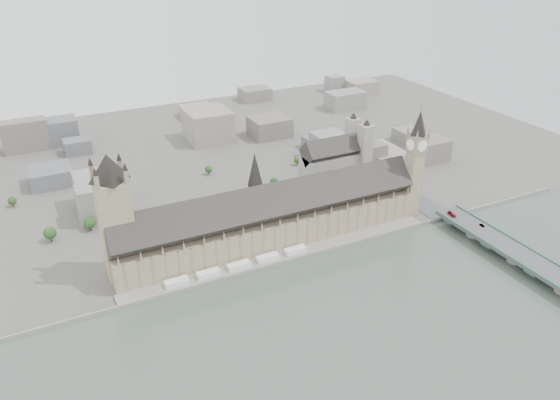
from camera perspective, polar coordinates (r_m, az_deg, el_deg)
name	(u,v)px	position (r m, az deg, el deg)	size (l,w,h in m)	color
ground	(281,253)	(450.74, 0.06, -5.57)	(900.00, 900.00, 0.00)	#595651
river_thames	(407,390)	(343.47, 13.16, -18.72)	(600.00, 600.00, 0.00)	#48554A
embankment_wall	(289,260)	(438.69, 0.94, -6.34)	(600.00, 1.50, 3.00)	gray
river_terrace	(285,256)	(444.56, 0.50, -5.92)	(270.00, 15.00, 2.00)	gray
terrace_tents	(239,265)	(429.55, -4.33, -6.82)	(118.00, 7.00, 4.00)	white
palace_of_westminster	(270,219)	(454.47, -1.05, -1.96)	(265.00, 40.73, 55.44)	tan
elizabeth_tower	(416,156)	(500.07, 13.98, 4.48)	(17.00, 17.00, 107.50)	tan
victoria_tower	(115,212)	(413.93, -16.90, -1.17)	(30.00, 30.00, 100.00)	tan
central_tower	(255,180)	(440.09, -2.61, 2.14)	(13.00, 13.00, 48.00)	gray
westminster_bridge	(508,252)	(479.74, 22.71, -5.01)	(25.00, 325.00, 10.25)	#474749
bridge_parapets	(556,274)	(454.91, 26.90, -6.91)	(25.00, 235.00, 1.15)	#396754
westminster_abbey	(336,162)	(561.71, 5.88, 4.01)	(68.00, 36.00, 64.00)	gray
city_skyline_inland	(187,138)	(649.09, -9.70, 6.37)	(720.00, 360.00, 38.00)	gray
park_trees	(241,217)	(490.70, -4.12, -1.73)	(110.00, 30.00, 15.00)	#1E4B1A
red_bus_north	(452,214)	(507.99, 17.50, -1.43)	(2.29, 9.80, 2.73)	#AA131D
car_silver	(482,225)	(499.31, 20.36, -2.49)	(1.72, 4.93, 1.62)	gray
car_approach	(421,190)	(548.58, 14.49, 1.05)	(1.77, 4.35, 1.26)	gray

